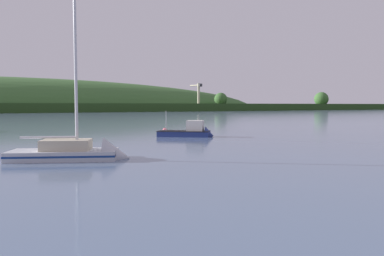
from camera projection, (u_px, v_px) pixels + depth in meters
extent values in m
cube|color=#27431B|center=(98.00, 107.00, 221.06)|extent=(456.71, 115.08, 4.36)
ellipsoid|color=#38602D|center=(1.00, 111.00, 219.81)|extent=(368.61, 128.57, 39.34)
sphere|color=#38602D|center=(221.00, 99.00, 248.16)|extent=(8.44, 8.44, 8.44)
sphere|color=#38602D|center=(321.00, 99.00, 295.42)|extent=(10.79, 10.79, 10.79)
cube|color=#4C4C51|center=(199.00, 109.00, 225.70)|extent=(3.98, 3.98, 2.00)
cylinder|color=#BCB293|center=(199.00, 95.00, 225.20)|extent=(1.44, 1.44, 14.36)
cylinder|color=#BCB293|center=(195.00, 85.00, 227.15)|extent=(3.19, 7.78, 0.79)
cube|color=#333338|center=(200.00, 85.00, 223.80)|extent=(2.30, 1.82, 1.72)
cube|color=#ADB2BC|center=(64.00, 159.00, 24.78)|extent=(7.33, 4.85, 1.13)
cone|color=#ADB2BC|center=(117.00, 158.00, 25.13)|extent=(2.48, 3.07, 2.66)
cube|color=navy|center=(64.00, 154.00, 24.77)|extent=(7.34, 4.88, 0.12)
cube|color=#BCB299|center=(66.00, 145.00, 24.75)|extent=(3.51, 2.79, 0.69)
cylinder|color=silver|center=(76.00, 69.00, 24.52)|extent=(0.19, 0.19, 10.51)
cylinder|color=silver|center=(49.00, 137.00, 24.60)|extent=(3.42, 1.32, 0.16)
cube|color=navy|center=(184.00, 135.00, 42.83)|extent=(6.02, 5.08, 1.02)
cone|color=navy|center=(209.00, 136.00, 42.38)|extent=(1.87, 2.16, 2.00)
cube|color=black|center=(184.00, 131.00, 42.80)|extent=(6.05, 5.12, 0.08)
cube|color=silver|center=(195.00, 126.00, 42.56)|extent=(2.38, 2.33, 1.17)
cube|color=#192833|center=(203.00, 124.00, 42.42)|extent=(0.84, 1.21, 0.65)
cylinder|color=#B2B2B7|center=(166.00, 121.00, 43.06)|extent=(0.06, 0.06, 2.24)
sphere|color=#E06675|center=(165.00, 130.00, 53.11)|extent=(0.70, 0.70, 0.70)
cylinder|color=black|center=(165.00, 128.00, 53.09)|extent=(0.04, 0.04, 0.08)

